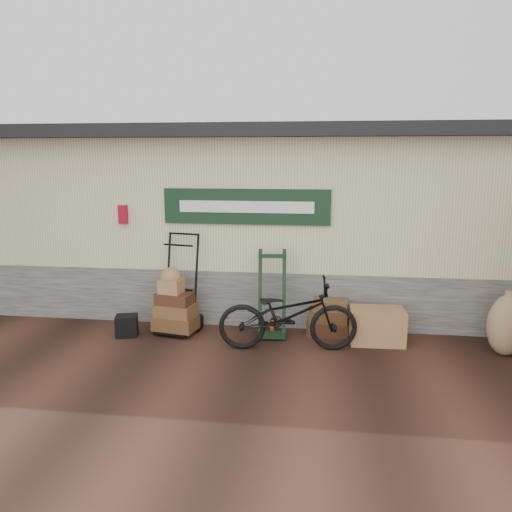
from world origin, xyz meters
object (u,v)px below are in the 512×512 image
(green_barrow, at_px, (272,293))
(wicker_hamper, at_px, (377,326))
(porter_trolley, at_px, (180,282))
(suitcase_stack, at_px, (328,317))
(bicycle, at_px, (288,311))
(black_trunk, at_px, (127,326))

(green_barrow, distance_m, wicker_hamper, 1.63)
(porter_trolley, bearing_deg, suitcase_stack, 13.44)
(bicycle, bearing_deg, wicker_hamper, -77.06)
(black_trunk, bearing_deg, porter_trolley, 25.91)
(porter_trolley, bearing_deg, green_barrow, 9.96)
(porter_trolley, distance_m, green_barrow, 1.46)
(suitcase_stack, relative_size, black_trunk, 1.97)
(green_barrow, bearing_deg, bicycle, -68.69)
(wicker_hamper, bearing_deg, suitcase_stack, 161.39)
(porter_trolley, relative_size, bicycle, 0.80)
(wicker_hamper, relative_size, black_trunk, 2.43)
(wicker_hamper, height_order, bicycle, bicycle)
(wicker_hamper, bearing_deg, bicycle, -161.04)
(green_barrow, relative_size, bicycle, 0.67)
(porter_trolley, distance_m, wicker_hamper, 3.08)
(wicker_hamper, relative_size, bicycle, 0.40)
(suitcase_stack, bearing_deg, wicker_hamper, -18.61)
(wicker_hamper, xyz_separation_m, black_trunk, (-3.78, -0.23, -0.09))
(porter_trolley, height_order, suitcase_stack, porter_trolley)
(porter_trolley, xyz_separation_m, suitcase_stack, (2.32, 0.11, -0.50))
(green_barrow, relative_size, suitcase_stack, 2.09)
(porter_trolley, xyz_separation_m, wicker_hamper, (3.03, -0.13, -0.53))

